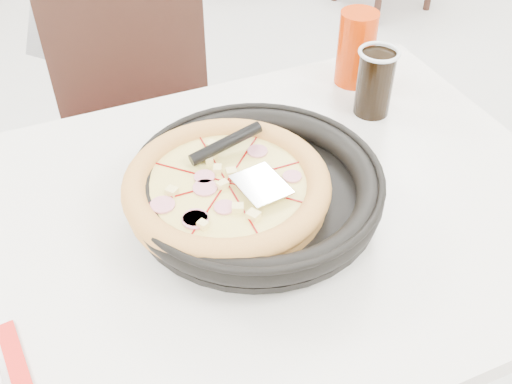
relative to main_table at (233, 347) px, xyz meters
name	(u,v)px	position (x,y,z in m)	size (l,w,h in m)	color
main_table	(233,347)	(0.00, 0.00, 0.00)	(1.20, 0.80, 0.75)	silver
chair_far	(144,147)	(-0.01, 0.61, 0.10)	(0.42, 0.42, 0.95)	black
trivet	(255,206)	(0.05, -0.01, 0.39)	(0.11, 0.11, 0.04)	black
pizza_pan	(256,196)	(0.05, -0.01, 0.42)	(0.40, 0.40, 0.01)	black
pizza	(227,192)	(0.00, 0.00, 0.44)	(0.32, 0.32, 0.02)	#D3954B
pizza_server	(261,185)	(0.04, -0.04, 0.47)	(0.07, 0.08, 0.00)	silver
cola_glass	(375,84)	(0.38, 0.18, 0.44)	(0.07, 0.07, 0.13)	black
red_cup	(356,48)	(0.41, 0.29, 0.45)	(0.08, 0.08, 0.16)	#BF2B00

